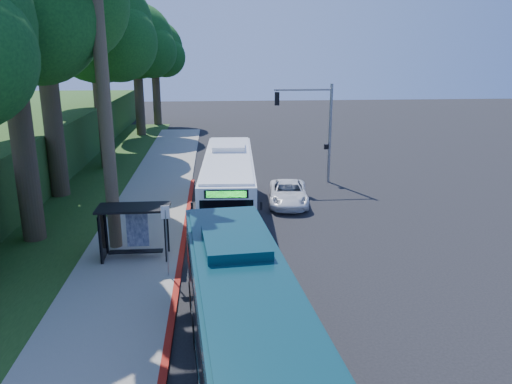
{
  "coord_description": "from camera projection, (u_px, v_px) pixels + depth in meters",
  "views": [
    {
      "loc": [
        -3.33,
        -24.44,
        9.26
      ],
      "look_at": [
        -1.2,
        1.0,
        1.95
      ],
      "focal_mm": 35.0,
      "sensor_mm": 36.0,
      "label": 1
    }
  ],
  "objects": [
    {
      "name": "ground",
      "position": [
        280.0,
        232.0,
        26.23
      ],
      "size": [
        140.0,
        140.0,
        0.0
      ],
      "primitive_type": "plane",
      "color": "black",
      "rests_on": "ground"
    },
    {
      "name": "tree_4",
      "position": [
        137.0,
        45.0,
        53.27
      ],
      "size": [
        8.4,
        8.0,
        14.14
      ],
      "color": "#382B1E",
      "rests_on": "ground"
    },
    {
      "name": "pickup",
      "position": [
        288.0,
        193.0,
        30.85
      ],
      "size": [
        2.83,
        5.2,
        1.38
      ],
      "primitive_type": "imported",
      "rotation": [
        0.0,
        0.0,
        -0.11
      ],
      "color": "white",
      "rests_on": "ground"
    },
    {
      "name": "traffic_signal_pole",
      "position": [
        316.0,
        121.0,
        34.89
      ],
      "size": [
        4.1,
        0.3,
        7.0
      ],
      "color": "gray",
      "rests_on": "ground"
    },
    {
      "name": "red_curb",
      "position": [
        180.0,
        266.0,
        21.98
      ],
      "size": [
        0.25,
        30.0,
        0.13
      ],
      "primitive_type": "cube",
      "color": "maroon",
      "rests_on": "ground"
    },
    {
      "name": "tree_3",
      "position": [
        94.0,
        18.0,
        44.79
      ],
      "size": [
        10.08,
        9.6,
        17.28
      ],
      "color": "#382B1E",
      "rests_on": "ground"
    },
    {
      "name": "sidewalk",
      "position": [
        140.0,
        235.0,
        25.62
      ],
      "size": [
        4.5,
        70.0,
        0.12
      ],
      "primitive_type": "cube",
      "color": "gray",
      "rests_on": "ground"
    },
    {
      "name": "tree_0",
      "position": [
        7.0,
        4.0,
        22.13
      ],
      "size": [
        8.4,
        8.0,
        15.7
      ],
      "color": "#382B1E",
      "rests_on": "ground"
    },
    {
      "name": "white_bus",
      "position": [
        229.0,
        184.0,
        28.48
      ],
      "size": [
        3.31,
        12.95,
        3.83
      ],
      "rotation": [
        0.0,
        0.0,
        -0.04
      ],
      "color": "white",
      "rests_on": "ground"
    },
    {
      "name": "stop_sign_pole",
      "position": [
        166.0,
        231.0,
        20.43
      ],
      "size": [
        0.35,
        0.06,
        3.17
      ],
      "color": "gray",
      "rests_on": "ground"
    },
    {
      "name": "grass_verge",
      "position": [
        55.0,
        209.0,
        29.96
      ],
      "size": [
        8.0,
        70.0,
        0.06
      ],
      "primitive_type": "cube",
      "color": "#234719",
      "rests_on": "ground"
    },
    {
      "name": "teal_bus",
      "position": [
        245.0,
        328.0,
        13.76
      ],
      "size": [
        3.83,
        12.9,
        3.79
      ],
      "rotation": [
        0.0,
        0.0,
        0.09
      ],
      "color": "#0A313B",
      "rests_on": "ground"
    },
    {
      "name": "tree_5",
      "position": [
        155.0,
        52.0,
        61.23
      ],
      "size": [
        7.35,
        7.0,
        12.86
      ],
      "color": "#382B1E",
      "rests_on": "ground"
    },
    {
      "name": "bus_shelter",
      "position": [
        129.0,
        222.0,
        22.41
      ],
      "size": [
        3.2,
        1.51,
        2.55
      ],
      "color": "black",
      "rests_on": "ground"
    },
    {
      "name": "tree_2",
      "position": [
        99.0,
        33.0,
        37.7
      ],
      "size": [
        8.82,
        8.4,
        15.12
      ],
      "color": "#382B1E",
      "rests_on": "ground"
    }
  ]
}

